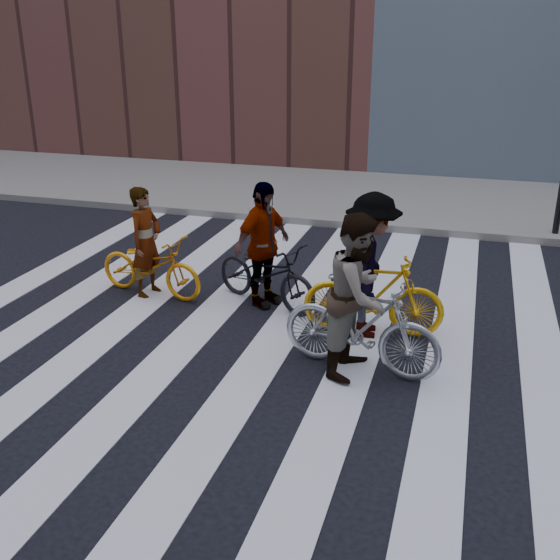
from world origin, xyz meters
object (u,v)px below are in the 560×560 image
at_px(bike_silver_mid, 361,326).
at_px(bike_yellow_right, 373,296).
at_px(rider_left, 146,242).
at_px(bike_yellow_left, 151,266).
at_px(rider_right, 371,266).
at_px(rider_rear, 263,245).
at_px(rider_mid, 358,295).
at_px(bike_dark_rear, 266,274).

bearing_deg(bike_silver_mid, bike_yellow_right, 10.73).
xyz_separation_m(bike_yellow_right, rider_left, (-3.48, 0.41, 0.28)).
distance_m(bike_yellow_left, rider_right, 3.44).
height_order(bike_yellow_right, rider_right, rider_right).
height_order(bike_yellow_right, rider_rear, rider_rear).
relative_size(bike_yellow_left, bike_silver_mid, 0.92).
relative_size(rider_left, rider_rear, 0.91).
xyz_separation_m(bike_yellow_right, rider_right, (-0.05, 0.00, 0.40)).
bearing_deg(rider_right, rider_mid, 175.33).
bearing_deg(bike_yellow_left, bike_silver_mid, -102.91).
bearing_deg(bike_yellow_left, rider_rear, -76.06).
relative_size(bike_silver_mid, rider_right, 1.01).
bearing_deg(rider_left, bike_yellow_right, -87.11).
relative_size(bike_dark_rear, rider_mid, 0.96).
distance_m(bike_dark_rear, rider_rear, 0.43).
bearing_deg(rider_right, rider_left, 77.38).
height_order(bike_silver_mid, bike_dark_rear, bike_silver_mid).
bearing_deg(bike_yellow_right, bike_silver_mid, 175.33).
relative_size(bike_dark_rear, rider_right, 0.96).
height_order(bike_yellow_right, bike_dark_rear, bike_yellow_right).
relative_size(bike_silver_mid, rider_rear, 1.05).
relative_size(bike_silver_mid, bike_yellow_right, 1.05).
bearing_deg(bike_silver_mid, rider_right, 13.53).
xyz_separation_m(bike_yellow_left, rider_mid, (3.40, -1.43, 0.50)).
xyz_separation_m(rider_right, rider_rear, (-1.64, 0.54, -0.04)).
relative_size(bike_yellow_left, rider_mid, 0.92).
distance_m(bike_dark_rear, rider_left, 1.87).
bearing_deg(rider_right, bike_yellow_right, -95.73).
relative_size(bike_yellow_left, bike_yellow_right, 0.97).
distance_m(bike_silver_mid, rider_mid, 0.39).
relative_size(bike_yellow_right, rider_left, 1.10).
height_order(bike_dark_rear, rider_rear, rider_rear).
bearing_deg(bike_yellow_left, rider_right, -87.31).
distance_m(rider_right, rider_rear, 1.73).
bearing_deg(rider_rear, rider_left, 118.74).
distance_m(rider_mid, rider_right, 1.02).
xyz_separation_m(bike_yellow_left, bike_silver_mid, (3.45, -1.43, 0.11)).
bearing_deg(rider_mid, rider_rear, 56.43).
distance_m(bike_silver_mid, bike_yellow_right, 1.02).
xyz_separation_m(bike_silver_mid, rider_left, (-3.50, 1.43, 0.25)).
relative_size(bike_silver_mid, rider_left, 1.16).
bearing_deg(rider_mid, rider_right, 10.73).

